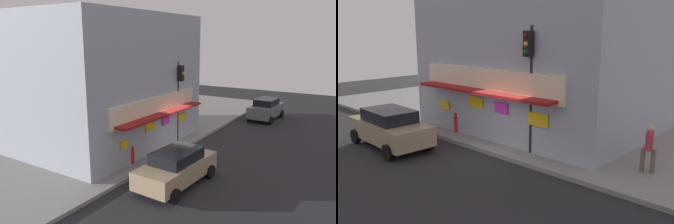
{
  "view_description": "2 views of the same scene",
  "coord_description": "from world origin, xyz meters",
  "views": [
    {
      "loc": [
        -16.04,
        -9.1,
        6.49
      ],
      "look_at": [
        0.89,
        1.61,
        1.97
      ],
      "focal_mm": 34.87,
      "sensor_mm": 36.0,
      "label": 1
    },
    {
      "loc": [
        9.71,
        -9.71,
        4.94
      ],
      "look_at": [
        -0.41,
        1.17,
        1.57
      ],
      "focal_mm": 38.81,
      "sensor_mm": 36.0,
      "label": 2
    }
  ],
  "objects": [
    {
      "name": "ground_plane",
      "position": [
        0.0,
        0.0,
        0.0
      ],
      "size": [
        51.27,
        51.27,
        0.0
      ],
      "primitive_type": "plane",
      "color": "#232326"
    },
    {
      "name": "sidewalk",
      "position": [
        0.0,
        5.39,
        0.09
      ],
      "size": [
        34.18,
        10.78,
        0.17
      ],
      "primitive_type": "cube",
      "color": "gray",
      "rests_on": "ground_plane"
    },
    {
      "name": "corner_building",
      "position": [
        -1.29,
        5.46,
        4.03
      ],
      "size": [
        10.43,
        9.86,
        7.73
      ],
      "color": "#9EA8B2",
      "rests_on": "sidewalk"
    },
    {
      "name": "traffic_light",
      "position": [
        1.07,
        0.94,
        3.35
      ],
      "size": [
        0.32,
        0.58,
        4.95
      ],
      "color": "black",
      "rests_on": "sidewalk"
    },
    {
      "name": "fire_hydrant",
      "position": [
        -3.52,
        1.05,
        0.63
      ],
      "size": [
        0.53,
        0.29,
        0.95
      ],
      "color": "red",
      "rests_on": "sidewalk"
    },
    {
      "name": "trash_can",
      "position": [
        -0.76,
        1.87,
        0.59
      ],
      "size": [
        0.46,
        0.46,
        0.83
      ],
      "primitive_type": "cylinder",
      "color": "#2D2D2D",
      "rests_on": "sidewalk"
    },
    {
      "name": "pedestrian",
      "position": [
        5.29,
        2.15,
        1.1
      ],
      "size": [
        0.52,
        0.61,
        1.68
      ],
      "color": "brown",
      "rests_on": "sidewalk"
    },
    {
      "name": "potted_plant_by_doorway",
      "position": [
        1.77,
        2.28,
        0.7
      ],
      "size": [
        0.62,
        0.62,
        0.96
      ],
      "color": "#59595B",
      "rests_on": "sidewalk"
    },
    {
      "name": "parked_car_tan",
      "position": [
        -4.21,
        -2.08,
        0.85
      ],
      "size": [
        4.44,
        2.21,
        1.64
      ],
      "color": "#9E8966",
      "rests_on": "ground_plane"
    }
  ]
}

